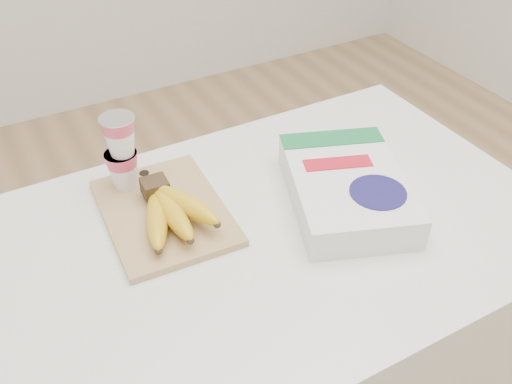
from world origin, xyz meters
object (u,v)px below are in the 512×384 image
table (274,350)px  bananas (170,210)px  cereal_box (347,188)px  cutting_board (164,212)px  yogurt_stack (121,150)px

table → bananas: bearing=153.5°
bananas → cereal_box: (0.32, -0.09, -0.01)m
cutting_board → bananas: bananas is taller
cereal_box → yogurt_stack: bearing=167.3°
table → cutting_board: (-0.18, 0.13, 0.39)m
bananas → cereal_box: size_ratio=0.55×
cutting_board → yogurt_stack: (-0.04, 0.10, 0.09)m
yogurt_stack → cereal_box: size_ratio=0.43×
cutting_board → cereal_box: 0.35m
cutting_board → bananas: (0.00, -0.04, 0.03)m
yogurt_stack → cereal_box: (0.36, -0.24, -0.06)m
table → yogurt_stack: (-0.21, 0.23, 0.48)m
table → cereal_box: bearing=-2.6°
bananas → yogurt_stack: bearing=104.6°
bananas → yogurt_stack: size_ratio=1.28×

